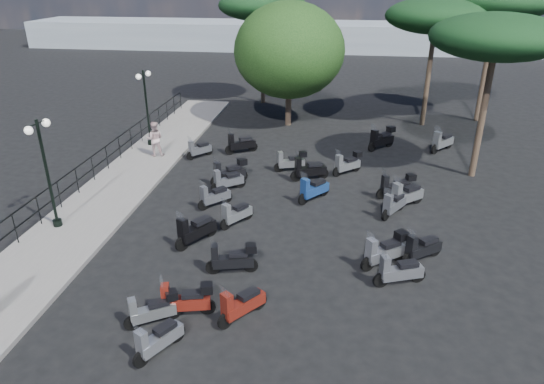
# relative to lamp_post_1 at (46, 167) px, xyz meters

# --- Properties ---
(ground) EXTENTS (120.00, 120.00, 0.00)m
(ground) POSITION_rel_lamp_post_1_xyz_m (7.14, 0.66, -2.41)
(ground) COLOR black
(ground) RESTS_ON ground
(sidewalk) EXTENTS (3.00, 30.00, 0.15)m
(sidewalk) POSITION_rel_lamp_post_1_xyz_m (0.64, 3.66, -2.33)
(sidewalk) COLOR slate
(sidewalk) RESTS_ON ground
(railing) EXTENTS (0.04, 26.04, 1.10)m
(railing) POSITION_rel_lamp_post_1_xyz_m (-0.66, 3.46, -1.51)
(railing) COLOR black
(railing) RESTS_ON sidewalk
(lamp_post_1) EXTENTS (0.34, 1.16, 3.96)m
(lamp_post_1) POSITION_rel_lamp_post_1_xyz_m (0.00, 0.00, 0.00)
(lamp_post_1) COLOR black
(lamp_post_1) RESTS_ON sidewalk
(lamp_post_2) EXTENTS (0.43, 1.13, 3.89)m
(lamp_post_2) POSITION_rel_lamp_post_1_xyz_m (0.03, 9.08, -0.04)
(lamp_post_2) COLOR black
(lamp_post_2) RESTS_ON sidewalk
(pedestrian_far) EXTENTS (0.97, 0.84, 1.73)m
(pedestrian_far) POSITION_rel_lamp_post_1_xyz_m (0.92, 7.51, -1.39)
(pedestrian_far) COLOR beige
(pedestrian_far) RESTS_ON sidewalk
(scooter_1) EXTENTS (1.33, 0.92, 1.18)m
(scooter_1) POSITION_rel_lamp_post_1_xyz_m (5.29, -4.48, -1.96)
(scooter_1) COLOR black
(scooter_1) RESTS_ON ground
(scooter_2) EXTENTS (1.11, 1.61, 1.46)m
(scooter_2) POSITION_rel_lamp_post_1_xyz_m (5.23, -0.28, -1.90)
(scooter_2) COLOR black
(scooter_2) RESTS_ON ground
(scooter_3) EXTENTS (1.14, 1.22, 1.25)m
(scooter_3) POSITION_rel_lamp_post_1_xyz_m (5.14, 2.61, -1.97)
(scooter_3) COLOR black
(scooter_3) RESTS_ON ground
(scooter_4) EXTENTS (1.48, 1.21, 1.39)m
(scooter_4) POSITION_rel_lamp_post_1_xyz_m (5.24, 4.91, -1.88)
(scooter_4) COLOR black
(scooter_4) RESTS_ON ground
(scooter_5) EXTENTS (1.05, 1.23, 1.22)m
(scooter_5) POSITION_rel_lamp_post_1_xyz_m (3.01, 7.91, -1.98)
(scooter_5) COLOR black
(scooter_5) RESTS_ON ground
(scooter_6) EXTENTS (0.91, 1.39, 1.24)m
(scooter_6) POSITION_rel_lamp_post_1_xyz_m (5.82, -5.52, -1.98)
(scooter_6) COLOR black
(scooter_6) RESTS_ON ground
(scooter_7) EXTENTS (1.59, 0.65, 1.28)m
(scooter_7) POSITION_rel_lamp_post_1_xyz_m (6.05, -4.00, -1.92)
(scooter_7) COLOR black
(scooter_7) RESTS_ON ground
(scooter_8) EXTENTS (1.00, 1.34, 1.25)m
(scooter_8) POSITION_rel_lamp_post_1_xyz_m (6.30, 1.24, -1.97)
(scooter_8) COLOR black
(scooter_8) RESTS_ON ground
(scooter_9) EXTENTS (1.32, 1.08, 1.28)m
(scooter_9) POSITION_rel_lamp_post_1_xyz_m (5.31, 4.19, -1.96)
(scooter_9) COLOR black
(scooter_9) RESTS_ON ground
(scooter_10) EXTENTS (1.52, 0.73, 1.25)m
(scooter_10) POSITION_rel_lamp_post_1_xyz_m (7.75, 6.75, -1.94)
(scooter_10) COLOR black
(scooter_10) RESTS_ON ground
(scooter_11) EXTENTS (1.55, 1.03, 1.39)m
(scooter_11) POSITION_rel_lamp_post_1_xyz_m (4.93, 8.84, -1.92)
(scooter_11) COLOR black
(scooter_11) RESTS_ON ground
(scooter_13) EXTENTS (1.12, 1.35, 1.31)m
(scooter_13) POSITION_rel_lamp_post_1_xyz_m (7.55, -3.94, -1.95)
(scooter_13) COLOR black
(scooter_13) RESTS_ON ground
(scooter_14) EXTENTS (1.60, 0.65, 1.29)m
(scooter_14) POSITION_rel_lamp_post_1_xyz_m (6.84, -1.83, -1.92)
(scooter_14) COLOR black
(scooter_14) RESTS_ON ground
(scooter_15) EXTENTS (1.19, 1.42, 1.39)m
(scooter_15) POSITION_rel_lamp_post_1_xyz_m (8.97, 3.72, -1.92)
(scooter_15) COLOR black
(scooter_15) RESTS_ON ground
(scooter_16) EXTENTS (1.68, 0.87, 1.40)m
(scooter_16) POSITION_rel_lamp_post_1_xyz_m (8.64, 5.79, -1.92)
(scooter_16) COLOR black
(scooter_16) RESTS_ON ground
(scooter_17) EXTENTS (1.32, 1.20, 1.30)m
(scooter_17) POSITION_rel_lamp_post_1_xyz_m (10.34, 6.79, -1.92)
(scooter_17) COLOR black
(scooter_17) RESTS_ON ground
(scooter_19) EXTENTS (1.38, 1.09, 1.32)m
(scooter_19) POSITION_rel_lamp_post_1_xyz_m (12.69, -0.32, -1.95)
(scooter_19) COLOR black
(scooter_19) RESTS_ON ground
(scooter_20) EXTENTS (1.50, 1.19, 1.40)m
(scooter_20) POSITION_rel_lamp_post_1_xyz_m (11.50, -0.75, -1.88)
(scooter_20) COLOR black
(scooter_20) RESTS_ON ground
(scooter_21) EXTENTS (1.47, 1.29, 1.47)m
(scooter_21) POSITION_rel_lamp_post_1_xyz_m (12.61, 3.59, -1.90)
(scooter_21) COLOR black
(scooter_21) RESTS_ON ground
(scooter_22) EXTENTS (1.43, 1.42, 1.47)m
(scooter_22) POSITION_rel_lamp_post_1_xyz_m (12.10, 10.49, -1.85)
(scooter_22) COLOR black
(scooter_22) RESTS_ON ground
(scooter_24) EXTENTS (1.59, 0.79, 1.32)m
(scooter_24) POSITION_rel_lamp_post_1_xyz_m (11.85, -1.76, -1.95)
(scooter_24) COLOR black
(scooter_24) RESTS_ON ground
(scooter_25) EXTENTS (1.00, 1.42, 1.30)m
(scooter_25) POSITION_rel_lamp_post_1_xyz_m (12.08, 2.83, -1.96)
(scooter_25) COLOR black
(scooter_25) RESTS_ON ground
(scooter_26) EXTENTS (1.59, 0.81, 1.32)m
(scooter_26) POSITION_rel_lamp_post_1_xyz_m (12.33, 4.46, -1.91)
(scooter_26) COLOR black
(scooter_26) RESTS_ON ground
(scooter_27) EXTENTS (1.30, 1.46, 1.47)m
(scooter_27) POSITION_rel_lamp_post_1_xyz_m (15.16, 10.55, -1.90)
(scooter_27) COLOR black
(scooter_27) RESTS_ON ground
(broadleaf_tree) EXTENTS (6.36, 6.36, 7.09)m
(broadleaf_tree) POSITION_rel_lamp_post_1_xyz_m (6.79, 14.20, 1.97)
(broadleaf_tree) COLOR #38281E
(broadleaf_tree) RESTS_ON ground
(pine_0) EXTENTS (5.64, 5.64, 7.24)m
(pine_0) POSITION_rel_lamp_post_1_xyz_m (14.85, 15.34, 3.83)
(pine_0) COLOR #38281E
(pine_0) RESTS_ON ground
(pine_1) EXTENTS (6.12, 6.12, 8.03)m
(pine_1) POSITION_rel_lamp_post_1_xyz_m (18.34, 16.78, 4.53)
(pine_1) COLOR #38281E
(pine_1) RESTS_ON ground
(pine_2) EXTENTS (5.79, 5.79, 7.49)m
(pine_2) POSITION_rel_lamp_post_1_xyz_m (4.43, 19.34, 4.05)
(pine_2) COLOR #38281E
(pine_2) RESTS_ON ground
(pine_3) EXTENTS (5.45, 5.45, 7.05)m
(pine_3) POSITION_rel_lamp_post_1_xyz_m (15.99, 7.38, 3.67)
(pine_3) COLOR #38281E
(pine_3) RESTS_ON ground
(distant_hills) EXTENTS (70.00, 8.00, 3.00)m
(distant_hills) POSITION_rel_lamp_post_1_xyz_m (7.14, 45.66, -0.91)
(distant_hills) COLOR gray
(distant_hills) RESTS_ON ground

